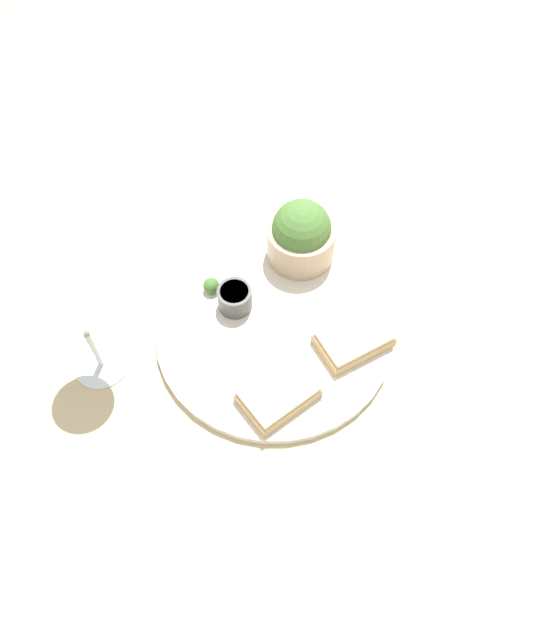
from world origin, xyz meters
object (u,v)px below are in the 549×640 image
cheese_toast_near (354,339)px  wine_glass (80,323)px  salad_bowl (301,235)px  cheese_toast_far (278,394)px  sauce_ramekin (235,297)px

cheese_toast_near → wine_glass: size_ratio=0.74×
salad_bowl → wine_glass: 0.33m
cheese_toast_far → wine_glass: (-0.24, 0.08, 0.08)m
sauce_ramekin → cheese_toast_near: bearing=-26.7°
salad_bowl → sauce_ramekin: size_ratio=2.08×
cheese_toast_near → wine_glass: bearing=178.3°
cheese_toast_far → cheese_toast_near: bearing=32.4°
cheese_toast_near → cheese_toast_far: 0.13m
cheese_toast_far → salad_bowl: bearing=76.0°
wine_glass → sauce_ramekin: bearing=19.8°
cheese_toast_near → sauce_ramekin: bearing=153.3°
sauce_ramekin → cheese_toast_near: size_ratio=0.42×
salad_bowl → cheese_toast_far: (-0.06, -0.23, -0.03)m
sauce_ramekin → cheese_toast_far: sauce_ramekin is taller
salad_bowl → cheese_toast_near: (0.05, -0.16, -0.03)m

